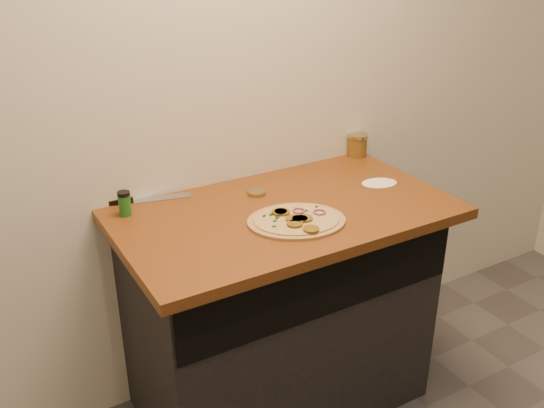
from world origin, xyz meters
TOP-DOWN VIEW (x-y plane):
  - cabinet at (0.00, 1.45)m, footprint 1.10×0.60m
  - countertop at (0.00, 1.42)m, footprint 1.20×0.70m
  - pizza at (-0.02, 1.30)m, footprint 0.42×0.42m
  - chefs_knife at (-0.44, 1.74)m, footprint 0.33×0.11m
  - mason_jar_lid at (-0.03, 1.58)m, footprint 0.08×0.08m
  - salsa_jar at (0.55, 1.72)m, footprint 0.09×0.09m
  - spice_shaker at (-0.51, 1.65)m, footprint 0.04×0.04m
  - flour_spill at (0.44, 1.43)m, footprint 0.17×0.17m

SIDE VIEW (x-z plane):
  - cabinet at x=0.00m, z-range 0.00..0.86m
  - countertop at x=0.00m, z-range 0.86..0.90m
  - flour_spill at x=0.44m, z-range 0.90..0.90m
  - chefs_knife at x=-0.44m, z-range 0.90..0.92m
  - mason_jar_lid at x=-0.03m, z-range 0.90..0.92m
  - pizza at x=-0.02m, z-range 0.90..0.92m
  - spice_shaker at x=-0.51m, z-range 0.90..0.99m
  - salsa_jar at x=0.55m, z-range 0.90..1.00m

